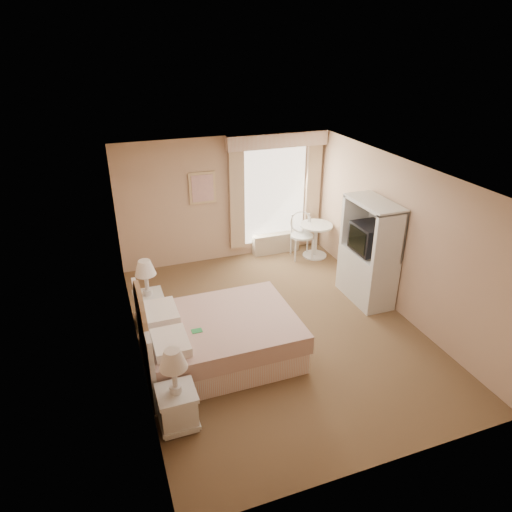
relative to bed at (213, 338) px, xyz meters
name	(u,v)px	position (x,y,z in m)	size (l,w,h in m)	color
room	(278,257)	(1.12, 0.38, 0.90)	(4.21, 5.51, 2.51)	brown
window	(276,191)	(2.17, 3.03, 0.99)	(2.05, 0.22, 2.51)	white
framed_art	(202,188)	(0.67, 3.09, 1.20)	(0.52, 0.04, 0.62)	#D1B281
bed	(213,338)	(0.00, 0.00, 0.00)	(2.12, 1.64, 1.45)	tan
nightstand_near	(177,399)	(-0.72, -1.08, 0.06)	(0.45, 0.45, 1.08)	silver
nightstand_far	(149,300)	(-0.72, 1.21, 0.06)	(0.45, 0.45, 1.10)	silver
round_table	(316,235)	(2.87, 2.54, 0.12)	(0.67, 0.67, 0.71)	silver
cafe_chair	(301,231)	(2.59, 2.64, 0.21)	(0.53, 0.53, 0.96)	silver
armoire	(368,260)	(2.93, 0.72, 0.39)	(0.54, 1.08, 1.79)	silver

